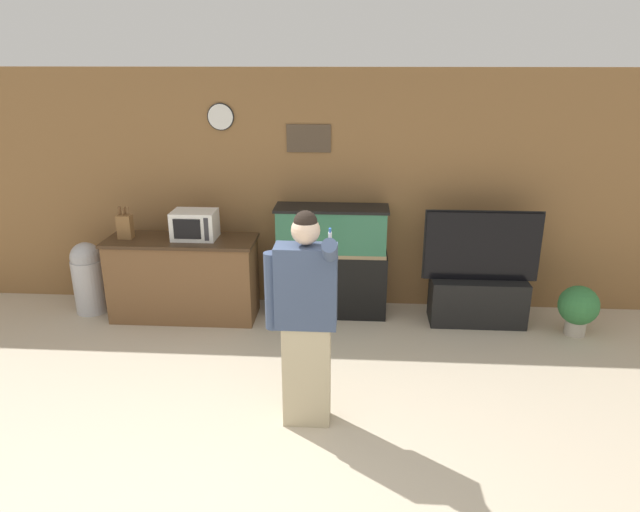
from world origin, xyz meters
TOP-DOWN VIEW (x-y plane):
  - ground_plane at (0.00, 0.00)m, footprint 18.00×18.00m
  - wall_back_paneled at (-0.00, 3.14)m, footprint 10.00×0.08m
  - counter_island at (-1.23, 2.62)m, footprint 1.58×0.57m
  - microwave at (-1.07, 2.66)m, footprint 0.45×0.33m
  - knife_block at (-1.80, 2.61)m, footprint 0.15×0.11m
  - aquarium_on_stand at (0.35, 2.82)m, footprint 1.20×0.40m
  - tv_on_stand at (1.91, 2.68)m, footprint 1.20×0.40m
  - person_standing at (0.25, 0.81)m, footprint 0.53×0.40m
  - potted_plant at (2.88, 2.46)m, footprint 0.40×0.40m
  - trash_bin at (-2.32, 2.68)m, footprint 0.34×0.34m

SIDE VIEW (x-z plane):
  - ground_plane at x=0.00m, z-range 0.00..0.00m
  - potted_plant at x=2.88m, z-range 0.04..0.56m
  - tv_on_stand at x=1.91m, z-range -0.25..0.98m
  - trash_bin at x=-2.32m, z-range 0.01..0.81m
  - counter_island at x=-1.23m, z-range 0.00..0.89m
  - aquarium_on_stand at x=0.35m, z-range 0.00..1.21m
  - person_standing at x=0.25m, z-range 0.04..1.73m
  - knife_block at x=-1.80m, z-range 0.85..1.19m
  - microwave at x=-1.07m, z-range 0.89..1.19m
  - wall_back_paneled at x=0.00m, z-range 0.00..2.60m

